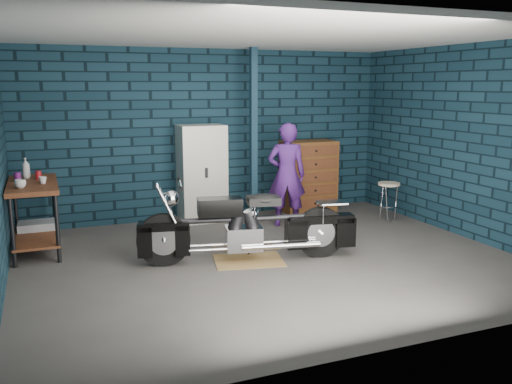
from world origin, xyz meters
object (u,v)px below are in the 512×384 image
Objects in this scene: person at (287,175)px; workbench at (35,217)px; shop_stool at (388,202)px; motorcycle at (248,221)px; locker at (202,174)px; storage_bin at (38,233)px; tool_chest at (309,176)px.

workbench is at bearing 21.22° from person.
workbench is at bearing 175.78° from shop_stool.
locker is at bearing 100.52° from motorcycle.
motorcycle is at bearing -159.54° from shop_stool.
workbench is 2.75× the size of storage_bin.
motorcycle is 2.17m from locker.
tool_chest is at bearing 126.95° from shop_stool.
shop_stool is at bearing -4.22° from workbench.
storage_bin is 4.38m from tool_chest.
workbench is 5.21m from shop_stool.
storage_bin is at bearing 86.16° from workbench.
motorcycle is 4.50× the size of storage_bin.
tool_chest reaches higher than shop_stool.
locker is 2.99m from shop_stool.
person reaches higher than shop_stool.
motorcycle is 2.97m from storage_bin.
person is 1.72m from shop_stool.
motorcycle is at bearing -35.49° from storage_bin.
storage_bin is at bearing 156.11° from motorcycle.
tool_chest is 1.43m from shop_stool.
person reaches higher than tool_chest.
workbench reaches higher than shop_stool.
motorcycle is 1.45× the size of person.
tool_chest is (4.33, 0.44, 0.44)m from storage_bin.
storage_bin is (0.02, 0.30, -0.30)m from workbench.
locker is at bearing 157.68° from shop_stool.
locker is at bearing -12.71° from person.
storage_bin is 0.33× the size of locker.
tool_chest is (0.77, 0.76, -0.19)m from person.
storage_bin is 0.42× the size of tool_chest.
motorcycle is at bearing -30.30° from workbench.
person is (1.16, 1.39, 0.29)m from motorcycle.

